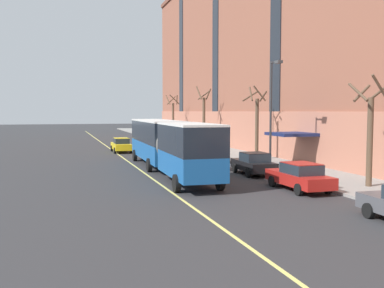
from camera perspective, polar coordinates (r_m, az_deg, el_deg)
The scene contains 16 objects.
ground_plane at distance 31.03m, azimuth -2.35°, elevation -4.01°, with size 260.00×260.00×0.00m, color #303033.
sidewalk at distance 37.09m, azimuth 10.46°, elevation -2.61°, with size 5.31×160.00×0.15m, color gray.
city_bus at distance 32.53m, azimuth -3.15°, elevation 0.17°, with size 3.21×19.45×3.71m.
parked_car_silver_2 at distance 54.26m, azimuth -2.75°, elevation 0.34°, with size 2.10×4.42×1.56m.
parked_car_navy_3 at distance 60.86m, azimuth -4.32°, elevation 0.75°, with size 2.05×4.60×1.56m.
parked_car_black_4 at distance 31.62m, azimuth 7.86°, elevation -2.46°, with size 2.15×4.29×1.56m.
parked_car_black_5 at distance 45.92m, azimuth -0.09°, elevation -0.36°, with size 1.98×4.82×1.56m.
parked_car_champagne_6 at distance 39.68m, azimuth 2.40°, elevation -1.08°, with size 1.98×4.58×1.56m.
parked_car_red_7 at distance 25.86m, azimuth 13.50°, elevation -4.02°, with size 2.03×4.78×1.56m.
taxi_cab at distance 48.96m, azimuth -8.98°, elevation -0.13°, with size 1.90×4.63×1.56m.
street_tree_near_corner at distance 27.34m, azimuth 21.65°, elevation 1.58°, with size 1.99×1.86×6.30m.
street_tree_mid_block at distance 40.27m, azimuth 8.21°, elevation 2.78°, with size 1.86×1.84×6.50m.
street_tree_far_uptown at distance 54.32m, azimuth 1.51°, elevation 3.36°, with size 1.76×1.76×7.29m.
street_tree_far_downtown at distance 68.74m, azimuth -2.43°, elevation 3.53°, with size 1.86×1.81×6.81m.
street_lamp at distance 32.81m, azimuth 10.14°, elevation 4.90°, with size 0.36×1.48×7.84m.
lane_centerline at distance 33.58m, azimuth -6.45°, elevation -3.40°, with size 0.16×140.00×0.01m, color #E0D66B.
Camera 1 is at (-7.60, -29.76, 4.42)m, focal length 42.00 mm.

